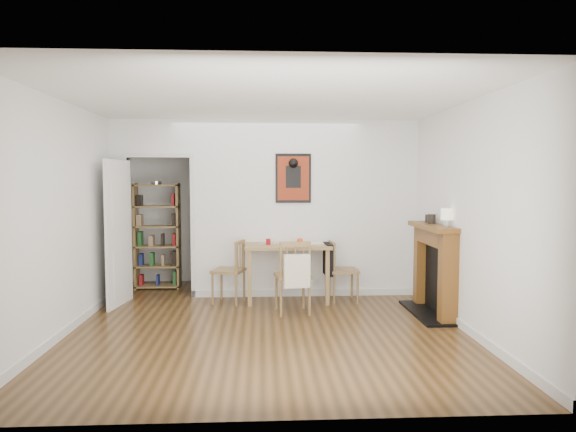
{
  "coord_description": "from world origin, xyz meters",
  "views": [
    {
      "loc": [
        -0.06,
        -6.16,
        1.72
      ],
      "look_at": [
        0.29,
        0.6,
        1.25
      ],
      "focal_mm": 32.0,
      "sensor_mm": 36.0,
      "label": 1
    }
  ],
  "objects": [
    {
      "name": "ground",
      "position": [
        0.0,
        0.0,
        0.0
      ],
      "size": [
        5.2,
        5.2,
        0.0
      ],
      "primitive_type": "plane",
      "color": "brown",
      "rests_on": "ground"
    },
    {
      "name": "chair_right",
      "position": [
        1.07,
        0.99,
        0.45
      ],
      "size": [
        0.52,
        0.46,
        0.86
      ],
      "color": "olive",
      "rests_on": "ground"
    },
    {
      "name": "ceramic_jar_a",
      "position": [
        2.13,
        0.35,
        1.22
      ],
      "size": [
        0.1,
        0.1,
        0.12
      ],
      "primitive_type": "cylinder",
      "color": "black",
      "rests_on": "fireplace"
    },
    {
      "name": "chair_left",
      "position": [
        -0.53,
        1.0,
        0.45
      ],
      "size": [
        0.55,
        0.55,
        0.89
      ],
      "color": "olive",
      "rests_on": "ground"
    },
    {
      "name": "placemat",
      "position": [
        0.11,
        1.17,
        0.82
      ],
      "size": [
        0.46,
        0.39,
        0.0
      ],
      "primitive_type": "cube",
      "rotation": [
        0.0,
        0.0,
        -0.26
      ],
      "color": "#BFB49D",
      "rests_on": "dining_table"
    },
    {
      "name": "mantel_lamp",
      "position": [
        2.18,
        -0.07,
        1.3
      ],
      "size": [
        0.14,
        0.14,
        0.22
      ],
      "color": "silver",
      "rests_on": "fireplace"
    },
    {
      "name": "dining_table",
      "position": [
        0.3,
        1.08,
        0.72
      ],
      "size": [
        1.2,
        0.76,
        0.82
      ],
      "color": "olive",
      "rests_on": "ground"
    },
    {
      "name": "chair_front",
      "position": [
        0.34,
        0.38,
        0.48
      ],
      "size": [
        0.53,
        0.59,
        0.95
      ],
      "color": "olive",
      "rests_on": "ground"
    },
    {
      "name": "red_glass",
      "position": [
        0.03,
        1.01,
        0.86
      ],
      "size": [
        0.07,
        0.07,
        0.08
      ],
      "primitive_type": "cylinder",
      "color": "maroon",
      "rests_on": "dining_table"
    },
    {
      "name": "notebook",
      "position": [
        0.66,
        1.11,
        0.82
      ],
      "size": [
        0.32,
        0.24,
        0.02
      ],
      "primitive_type": "cube",
      "rotation": [
        0.0,
        0.0,
        0.01
      ],
      "color": "silver",
      "rests_on": "dining_table"
    },
    {
      "name": "fireplace",
      "position": [
        2.16,
        0.25,
        0.62
      ],
      "size": [
        0.45,
        1.25,
        1.16
      ],
      "color": "brown",
      "rests_on": "ground"
    },
    {
      "name": "bookshelf",
      "position": [
        -1.72,
        2.04,
        0.83
      ],
      "size": [
        0.71,
        0.28,
        1.68
      ],
      "color": "olive",
      "rests_on": "ground"
    },
    {
      "name": "room_shell",
      "position": [
        0.1,
        1.34,
        1.3
      ],
      "size": [
        5.2,
        5.2,
        5.2
      ],
      "color": "silver",
      "rests_on": "ground"
    },
    {
      "name": "ceramic_jar_b",
      "position": [
        2.15,
        0.52,
        1.21
      ],
      "size": [
        0.09,
        0.09,
        0.11
      ],
      "primitive_type": "cylinder",
      "color": "black",
      "rests_on": "fireplace"
    },
    {
      "name": "orange_fruit",
      "position": [
        0.48,
        1.15,
        0.86
      ],
      "size": [
        0.08,
        0.08,
        0.08
      ],
      "primitive_type": "sphere",
      "color": "#E64A0C",
      "rests_on": "dining_table"
    }
  ]
}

